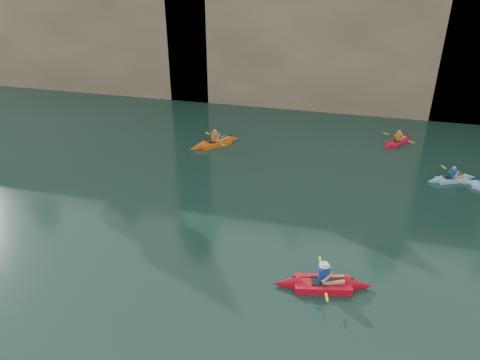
# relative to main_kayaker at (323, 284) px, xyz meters

# --- Properties ---
(ground) EXTENTS (160.00, 160.00, 0.00)m
(ground) POSITION_rel_main_kayaker_xyz_m (-3.29, -2.38, -0.18)
(ground) COLOR black
(ground) RESTS_ON ground
(cliff) EXTENTS (70.00, 16.00, 12.00)m
(cliff) POSITION_rel_main_kayaker_xyz_m (-3.29, 27.62, 5.82)
(cliff) COLOR tan
(cliff) RESTS_ON ground
(cliff_slab_west) EXTENTS (26.00, 2.40, 10.56)m
(cliff_slab_west) POSITION_rel_main_kayaker_xyz_m (-23.29, 20.22, 5.10)
(cliff_slab_west) COLOR #9E7D5F
(cliff_slab_west) RESTS_ON ground
(cliff_slab_center) EXTENTS (24.00, 2.40, 11.40)m
(cliff_slab_center) POSITION_rel_main_kayaker_xyz_m (-1.29, 20.22, 5.52)
(cliff_slab_center) COLOR #9E7D5F
(cliff_slab_center) RESTS_ON ground
(sea_cave_west) EXTENTS (4.50, 1.00, 4.00)m
(sea_cave_west) POSITION_rel_main_kayaker_xyz_m (-21.29, 19.57, 1.82)
(sea_cave_west) COLOR black
(sea_cave_west) RESTS_ON ground
(sea_cave_center) EXTENTS (3.50, 1.00, 3.20)m
(sea_cave_center) POSITION_rel_main_kayaker_xyz_m (-7.29, 19.57, 1.42)
(sea_cave_center) COLOR black
(sea_cave_center) RESTS_ON ground
(sea_cave_east) EXTENTS (5.00, 1.00, 4.50)m
(sea_cave_east) POSITION_rel_main_kayaker_xyz_m (6.71, 19.57, 2.07)
(sea_cave_east) COLOR black
(sea_cave_east) RESTS_ON ground
(main_kayaker) EXTENTS (3.81, 2.47, 1.38)m
(main_kayaker) POSITION_rel_main_kayaker_xyz_m (0.00, 0.00, 0.00)
(main_kayaker) COLOR red
(main_kayaker) RESTS_ON ground
(kayaker_orange) EXTENTS (2.99, 2.90, 1.29)m
(kayaker_orange) POSITION_rel_main_kayaker_xyz_m (-7.55, 11.53, -0.03)
(kayaker_orange) COLOR #E95A0E
(kayaker_orange) RESTS_ON ground
(kayaker_red_far) EXTENTS (2.22, 2.84, 1.09)m
(kayaker_red_far) POSITION_rel_main_kayaker_xyz_m (3.43, 14.49, -0.05)
(kayaker_red_far) COLOR red
(kayaker_red_far) RESTS_ON ground
(kayaker_ltblue_mid) EXTENTS (2.84, 1.99, 1.07)m
(kayaker_ltblue_mid) POSITION_rel_main_kayaker_xyz_m (5.95, 10.06, -0.05)
(kayaker_ltblue_mid) COLOR #81BDD9
(kayaker_ltblue_mid) RESTS_ON ground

